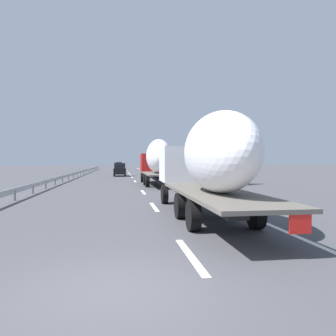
{
  "coord_description": "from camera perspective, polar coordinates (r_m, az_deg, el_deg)",
  "views": [
    {
      "loc": [
        -5.98,
        -0.08,
        2.35
      ],
      "look_at": [
        24.02,
        -4.47,
        1.67
      ],
      "focal_mm": 35.38,
      "sensor_mm": 36.0,
      "label": 1
    }
  ],
  "objects": [
    {
      "name": "lane_stripe_8",
      "position": [
        78.31,
        -7.06,
        -0.44
      ],
      "size": [
        3.2,
        0.2,
        0.01
      ],
      "primitive_type": "cube",
      "color": "white",
      "rests_on": "ground_plane"
    },
    {
      "name": "lane_stripe_5",
      "position": [
        53.91,
        -6.48,
        -1.22
      ],
      "size": [
        3.2,
        0.2,
        0.01
      ],
      "primitive_type": "cube",
      "color": "white",
      "rests_on": "ground_plane"
    },
    {
      "name": "lane_stripe_2",
      "position": [
        24.65,
        -4.29,
        -4.18
      ],
      "size": [
        3.2,
        0.2,
        0.01
      ],
      "primitive_type": "cube",
      "color": "white",
      "rests_on": "ground_plane"
    },
    {
      "name": "tree_0",
      "position": [
        86.48,
        -0.28,
        2.34
      ],
      "size": [
        2.68,
        2.68,
        6.41
      ],
      "color": "#472D19",
      "rests_on": "ground_plane"
    },
    {
      "name": "car_silver_hatch",
      "position": [
        99.14,
        -8.43,
        0.47
      ],
      "size": [
        4.72,
        1.79,
        1.93
      ],
      "color": "#ADB2B7",
      "rests_on": "ground_plane"
    },
    {
      "name": "road_sign",
      "position": [
        55.98,
        -1.53,
        0.96
      ],
      "size": [
        0.1,
        0.9,
        2.92
      ],
      "color": "gray",
      "rests_on": "ground_plane"
    },
    {
      "name": "lane_stripe_7",
      "position": [
        66.76,
        -6.84,
        -0.74
      ],
      "size": [
        3.2,
        0.2,
        0.01
      ],
      "primitive_type": "cube",
      "color": "white",
      "rests_on": "ground_plane"
    },
    {
      "name": "truck_trailing",
      "position": [
        13.5,
        6.8,
        1.19
      ],
      "size": [
        13.17,
        2.55,
        4.1
      ],
      "color": "silver",
      "rests_on": "ground_plane"
    },
    {
      "name": "lane_stripe_3",
      "position": [
        37.68,
        -5.69,
        -2.29
      ],
      "size": [
        3.2,
        0.2,
        0.01
      ],
      "primitive_type": "cube",
      "color": "white",
      "rests_on": "ground_plane"
    },
    {
      "name": "tree_2",
      "position": [
        32.93,
        10.72,
        3.22
      ],
      "size": [
        2.7,
        2.7,
        5.61
      ],
      "color": "#472D19",
      "rests_on": "ground_plane"
    },
    {
      "name": "lane_stripe_1",
      "position": [
        16.9,
        -2.41,
        -6.7
      ],
      "size": [
        3.2,
        0.2,
        0.01
      ],
      "primitive_type": "cube",
      "color": "white",
      "rests_on": "ground_plane"
    },
    {
      "name": "car_black_suv",
      "position": [
        50.57,
        -8.32,
        -0.28
      ],
      "size": [
        4.5,
        1.84,
        1.98
      ],
      "color": "black",
      "rests_on": "ground_plane"
    },
    {
      "name": "car_red_compact",
      "position": [
        80.73,
        -8.54,
        0.28
      ],
      "size": [
        4.05,
        1.9,
        1.91
      ],
      "color": "red",
      "rests_on": "ground_plane"
    },
    {
      "name": "truck_lead",
      "position": [
        31.53,
        -1.91,
        1.45
      ],
      "size": [
        12.07,
        2.55,
        4.29
      ],
      "color": "#B21919",
      "rests_on": "ground_plane"
    },
    {
      "name": "tree_1",
      "position": [
        58.86,
        4.76,
        2.35
      ],
      "size": [
        2.5,
        2.5,
        5.72
      ],
      "color": "#472D19",
      "rests_on": "ground_plane"
    },
    {
      "name": "lane_stripe_4",
      "position": [
        46.77,
        -6.2,
        -1.6
      ],
      "size": [
        3.2,
        0.2,
        0.01
      ],
      "primitive_type": "cube",
      "color": "white",
      "rests_on": "ground_plane"
    },
    {
      "name": "ground_plane",
      "position": [
        46.04,
        -8.41,
        -1.65
      ],
      "size": [
        260.0,
        260.0,
        0.0
      ],
      "primitive_type": "plane",
      "color": "#424247"
    },
    {
      "name": "guardrail_median",
      "position": [
        49.39,
        -15.39,
        -0.82
      ],
      "size": [
        94.0,
        0.1,
        0.76
      ],
      "color": "#9EA0A5",
      "rests_on": "ground_plane"
    },
    {
      "name": "edge_line_right",
      "position": [
        51.32,
        -2.25,
        -1.34
      ],
      "size": [
        110.0,
        0.2,
        0.01
      ],
      "primitive_type": "cube",
      "color": "white",
      "rests_on": "ground_plane"
    },
    {
      "name": "lane_stripe_0",
      "position": [
        8.5,
        3.83,
        -14.76
      ],
      "size": [
        3.2,
        0.2,
        0.01
      ],
      "primitive_type": "cube",
      "color": "white",
      "rests_on": "ground_plane"
    },
    {
      "name": "lane_stripe_6",
      "position": [
        59.69,
        -6.66,
        -0.98
      ],
      "size": [
        3.2,
        0.2,
        0.01
      ],
      "primitive_type": "cube",
      "color": "white",
      "rests_on": "ground_plane"
    }
  ]
}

